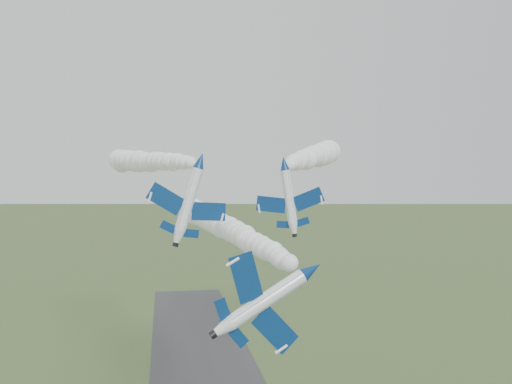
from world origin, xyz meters
TOP-DOWN VIEW (x-y plane):
  - jet_lead at (4.35, -6.68)m, footprint 5.17×11.89m
  - smoke_trail_jet_lead at (-0.09, 27.15)m, footprint 14.01×62.22m
  - jet_pair_left at (-3.97, 20.50)m, footprint 10.75×13.22m
  - smoke_trail_jet_pair_left at (-12.76, 59.88)m, footprint 18.71×73.96m
  - jet_pair_right at (7.47, 20.06)m, footprint 9.37×10.94m
  - smoke_trail_jet_pair_right at (21.35, 55.64)m, footprint 29.45×70.02m

SIDE VIEW (x-z plane):
  - jet_lead at x=4.35m, z-range 29.61..38.21m
  - smoke_trail_jet_lead at x=-0.09m, z-range 32.84..37.39m
  - jet_pair_right at x=7.47m, z-range 42.93..45.89m
  - jet_pair_left at x=-3.97m, z-range 42.65..46.85m
  - smoke_trail_jet_pair_left at x=-12.76m, z-range 43.15..48.48m
  - smoke_trail_jet_pair_right at x=21.35m, z-range 43.98..49.80m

